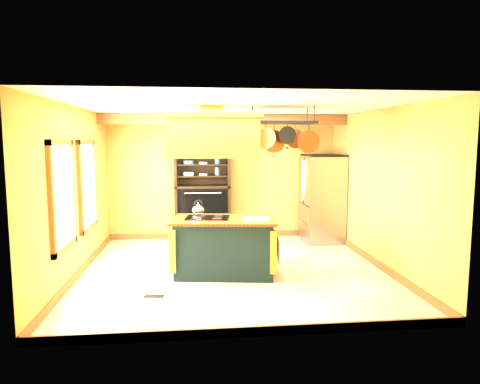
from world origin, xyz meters
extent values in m
plane|color=beige|center=(0.00, 0.00, 0.00)|extent=(5.00, 5.00, 0.00)
plane|color=white|center=(0.00, 0.00, 2.70)|extent=(5.00, 5.00, 0.00)
cube|color=#BB8D44|center=(0.00, 2.50, 1.35)|extent=(5.00, 0.02, 2.70)
cube|color=#BB8D44|center=(0.00, -2.50, 1.35)|extent=(5.00, 0.02, 2.70)
cube|color=#BB8D44|center=(-2.50, 0.00, 1.35)|extent=(0.02, 5.00, 2.70)
cube|color=#BB8D44|center=(2.50, 0.00, 1.35)|extent=(0.02, 5.00, 2.70)
cube|color=brown|center=(0.00, 1.70, 2.59)|extent=(5.00, 0.15, 0.20)
cube|color=brown|center=(-2.47, -0.80, 1.40)|extent=(0.06, 1.06, 1.56)
cube|color=white|center=(-2.44, -0.80, 1.40)|extent=(0.02, 0.85, 1.34)
cube|color=brown|center=(-2.47, 0.60, 1.40)|extent=(0.06, 1.06, 1.56)
cube|color=white|center=(-2.44, 0.60, 1.40)|extent=(0.02, 0.85, 1.34)
cube|color=black|center=(-0.16, -0.21, 0.44)|extent=(1.64, 1.04, 0.88)
cube|color=brown|center=(-0.16, -0.21, 0.90)|extent=(1.78, 1.15, 0.04)
cube|color=black|center=(-0.43, -0.13, 0.93)|extent=(0.76, 0.57, 0.01)
ellipsoid|color=silver|center=(-0.58, 0.00, 1.03)|extent=(0.20, 0.20, 0.16)
cube|color=white|center=(0.34, -0.36, 0.93)|extent=(0.46, 0.38, 0.02)
cube|color=#C47E31|center=(-0.36, -0.21, 2.20)|extent=(1.43, 0.77, 0.60)
cube|color=brown|center=(-0.36, -0.21, 2.54)|extent=(1.51, 0.86, 0.08)
cube|color=#C47E31|center=(-0.36, -0.21, 2.60)|extent=(0.35, 0.35, 0.20)
cube|color=black|center=(0.74, -0.21, 2.45)|extent=(1.07, 0.54, 0.04)
cylinder|color=black|center=(0.26, -0.43, 2.57)|extent=(0.02, 0.02, 0.25)
cylinder|color=black|center=(1.22, 0.00, 2.57)|extent=(0.02, 0.02, 0.25)
cylinder|color=black|center=(0.31, -0.11, 2.25)|extent=(0.28, 0.04, 0.28)
cylinder|color=silver|center=(0.49, -0.32, 2.20)|extent=(0.32, 0.04, 0.32)
cylinder|color=#C45B31|center=(0.66, -0.11, 2.15)|extent=(0.36, 0.04, 0.36)
cylinder|color=black|center=(0.83, -0.32, 2.25)|extent=(0.28, 0.04, 0.28)
cylinder|color=silver|center=(1.00, -0.11, 2.20)|extent=(0.32, 0.04, 0.32)
cylinder|color=#C45B31|center=(1.17, -0.32, 2.15)|extent=(0.36, 0.04, 0.36)
cube|color=#96979E|center=(2.10, 1.90, 0.92)|extent=(0.76, 0.94, 1.83)
cube|color=#96979E|center=(1.70, 1.67, 1.32)|extent=(0.03, 0.45, 0.99)
cube|color=#96979E|center=(1.70, 2.13, 1.32)|extent=(0.03, 0.45, 0.99)
cube|color=#96979E|center=(1.70, 1.90, 0.42)|extent=(0.03, 0.90, 0.77)
cube|color=black|center=(2.10, 1.90, 0.03)|extent=(0.73, 0.89, 0.06)
cube|color=black|center=(-0.47, 2.45, 1.05)|extent=(1.18, 0.06, 2.10)
cube|color=black|center=(-1.03, 2.23, 1.05)|extent=(0.06, 0.50, 2.10)
cube|color=black|center=(0.10, 2.23, 1.05)|extent=(0.06, 0.50, 2.10)
cube|color=black|center=(-0.47, 2.23, 1.18)|extent=(1.18, 0.50, 0.05)
cube|color=black|center=(-0.47, 2.26, 0.62)|extent=(1.06, 0.40, 1.12)
cube|color=black|center=(-0.47, 1.96, 0.87)|extent=(0.92, 0.04, 0.50)
cube|color=black|center=(-0.47, 1.96, 0.36)|extent=(0.92, 0.04, 0.46)
cube|color=black|center=(-0.47, 2.23, 1.41)|extent=(1.06, 0.44, 0.02)
cube|color=black|center=(-0.47, 2.23, 1.66)|extent=(1.06, 0.44, 0.02)
cube|color=black|center=(-0.47, 2.23, 1.90)|extent=(1.06, 0.44, 0.02)
cylinder|color=white|center=(-0.76, 2.18, 1.46)|extent=(0.22, 0.22, 0.07)
cylinder|color=teal|center=(-0.15, 2.18, 1.76)|extent=(0.10, 0.10, 0.17)
cube|color=black|center=(-1.21, -1.12, 0.01)|extent=(0.30, 0.17, 0.01)
camera|label=1|loc=(-0.62, -6.96, 2.16)|focal=32.00mm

